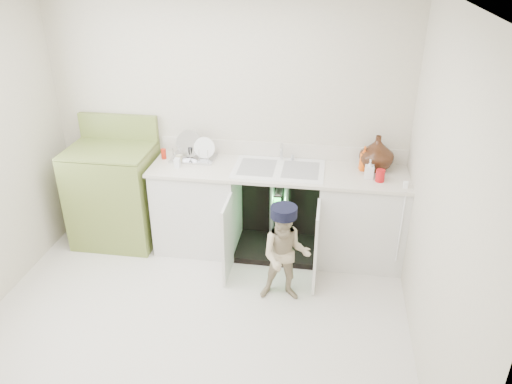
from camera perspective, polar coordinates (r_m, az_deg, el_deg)
ground at (r=4.28m, az=-7.13°, el=-14.74°), size 3.50×3.50×0.00m
room_shell at (r=3.57m, az=-8.26°, el=0.41°), size 6.00×5.50×1.26m
counter_run at (r=4.89m, az=2.85°, el=-1.91°), size 2.44×1.02×1.23m
avocado_stove at (r=5.26m, az=-15.80°, el=-0.17°), size 0.82×0.65×1.27m
repair_worker at (r=4.25m, az=3.38°, el=-7.08°), size 0.45×0.59×0.90m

